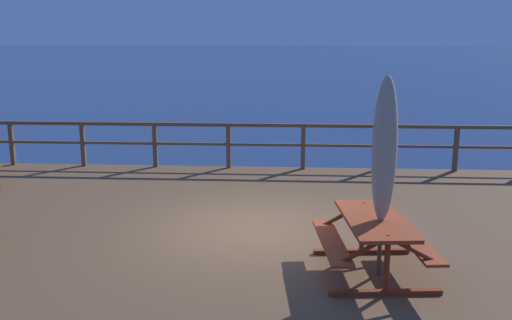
{
  "coord_description": "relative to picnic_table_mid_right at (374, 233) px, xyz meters",
  "views": [
    {
      "loc": [
        0.6,
        -8.87,
        3.92
      ],
      "look_at": [
        0.0,
        0.68,
        1.85
      ],
      "focal_mm": 39.47,
      "sensor_mm": 36.0,
      "label": 1
    }
  ],
  "objects": [
    {
      "name": "picnic_table_mid_right",
      "position": [
        0.0,
        0.0,
        0.0
      ],
      "size": [
        1.56,
        1.85,
        0.78
      ],
      "color": "#993819",
      "rests_on": "wooden_deck"
    },
    {
      "name": "wooden_deck",
      "position": [
        -1.72,
        1.72,
        -0.97
      ],
      "size": [
        16.41,
        9.01,
        0.85
      ],
      "primitive_type": "cube",
      "color": "brown",
      "rests_on": "ground"
    },
    {
      "name": "patio_umbrella_tall_front",
      "position": [
        0.07,
        -0.07,
        1.12
      ],
      "size": [
        0.32,
        0.32,
        2.64
      ],
      "color": "#4C3828",
      "rests_on": "wooden_deck"
    },
    {
      "name": "railing_waterside_far",
      "position": [
        -1.72,
        6.08,
        0.2
      ],
      "size": [
        16.21,
        0.1,
        1.09
      ],
      "color": "brown",
      "rests_on": "wooden_deck"
    },
    {
      "name": "ground_plane",
      "position": [
        -1.72,
        1.72,
        -1.4
      ],
      "size": [
        600.0,
        600.0,
        0.0
      ],
      "primitive_type": "plane",
      "color": "navy"
    }
  ]
}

